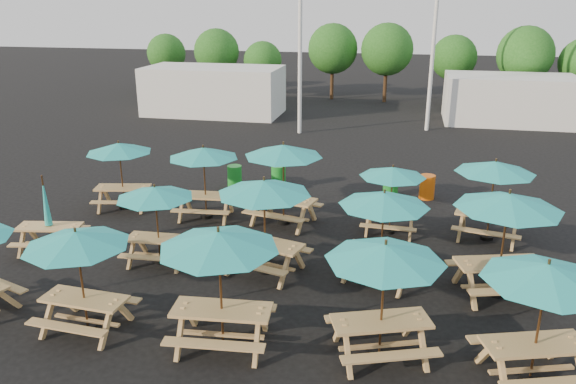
% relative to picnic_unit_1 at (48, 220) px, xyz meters
% --- Properties ---
extents(ground, '(120.00, 120.00, 0.00)m').
position_rel_picnic_unit_1_xyz_m(ground, '(6.06, 1.56, -0.90)').
color(ground, black).
rests_on(ground, ground).
extents(picnic_unit_1, '(1.95, 1.77, 2.18)m').
position_rel_picnic_unit_1_xyz_m(picnic_unit_1, '(0.00, 0.00, 0.00)').
color(picnic_unit_1, tan).
rests_on(picnic_unit_1, ground).
extents(picnic_unit_2, '(2.49, 2.49, 2.25)m').
position_rel_picnic_unit_1_xyz_m(picnic_unit_2, '(0.40, 3.46, 1.06)').
color(picnic_unit_2, tan).
rests_on(picnic_unit_2, ground).
extents(picnic_unit_3, '(2.26, 2.26, 2.26)m').
position_rel_picnic_unit_1_xyz_m(picnic_unit_3, '(3.08, -3.40, 1.07)').
color(picnic_unit_3, tan).
rests_on(picnic_unit_3, ground).
extents(picnic_unit_4, '(2.05, 2.05, 2.13)m').
position_rel_picnic_unit_1_xyz_m(picnic_unit_4, '(3.26, -0.10, 0.96)').
color(picnic_unit_4, tan).
rests_on(picnic_unit_4, ground).
extents(picnic_unit_5, '(2.35, 2.35, 2.33)m').
position_rel_picnic_unit_1_xyz_m(picnic_unit_5, '(3.37, 3.20, 1.12)').
color(picnic_unit_5, tan).
rests_on(picnic_unit_5, ground).
extents(picnic_unit_6, '(2.53, 2.53, 2.51)m').
position_rel_picnic_unit_1_xyz_m(picnic_unit_6, '(6.06, -3.36, 1.28)').
color(picnic_unit_6, tan).
rests_on(picnic_unit_6, ground).
extents(picnic_unit_7, '(2.86, 2.86, 2.49)m').
position_rel_picnic_unit_1_xyz_m(picnic_unit_7, '(6.12, -0.07, 1.26)').
color(picnic_unit_7, tan).
rests_on(picnic_unit_7, ground).
extents(picnic_unit_8, '(2.87, 2.87, 2.54)m').
position_rel_picnic_unit_1_xyz_m(picnic_unit_8, '(5.88, 3.23, 1.31)').
color(picnic_unit_8, tan).
rests_on(picnic_unit_8, ground).
extents(picnic_unit_9, '(2.89, 2.89, 2.41)m').
position_rel_picnic_unit_1_xyz_m(picnic_unit_9, '(9.17, -3.08, 1.20)').
color(picnic_unit_9, tan).
rests_on(picnic_unit_9, ground).
extents(picnic_unit_10, '(2.77, 2.77, 2.32)m').
position_rel_picnic_unit_1_xyz_m(picnic_unit_10, '(9.01, 0.07, 1.12)').
color(picnic_unit_10, tan).
rests_on(picnic_unit_10, ground).
extents(picnic_unit_11, '(2.03, 2.03, 2.06)m').
position_rel_picnic_unit_1_xyz_m(picnic_unit_11, '(9.13, 3.16, 0.90)').
color(picnic_unit_11, tan).
rests_on(picnic_unit_11, ground).
extents(picnic_unit_12, '(2.81, 2.81, 2.38)m').
position_rel_picnic_unit_1_xyz_m(picnic_unit_12, '(11.91, -3.27, 1.18)').
color(picnic_unit_12, tan).
rests_on(picnic_unit_12, ground).
extents(picnic_unit_13, '(2.96, 2.96, 2.56)m').
position_rel_picnic_unit_1_xyz_m(picnic_unit_13, '(11.75, -0.09, 1.33)').
color(picnic_unit_13, tan).
rests_on(picnic_unit_13, ground).
extents(picnic_unit_14, '(2.64, 2.64, 2.37)m').
position_rel_picnic_unit_1_xyz_m(picnic_unit_14, '(11.92, 3.26, 1.16)').
color(picnic_unit_14, tan).
rests_on(picnic_unit_14, ground).
extents(waste_bin_0, '(0.53, 0.53, 0.84)m').
position_rel_picnic_unit_1_xyz_m(waste_bin_0, '(3.39, 6.25, -0.47)').
color(waste_bin_0, '#198A27').
rests_on(waste_bin_0, ground).
extents(waste_bin_1, '(0.53, 0.53, 0.84)m').
position_rel_picnic_unit_1_xyz_m(waste_bin_1, '(4.97, 6.56, -0.47)').
color(waste_bin_1, '#198A27').
rests_on(waste_bin_1, ground).
extents(waste_bin_2, '(0.53, 0.53, 0.84)m').
position_rel_picnic_unit_1_xyz_m(waste_bin_2, '(9.04, 6.52, -0.47)').
color(waste_bin_2, '#198A27').
rests_on(waste_bin_2, ground).
extents(waste_bin_3, '(0.53, 0.53, 0.84)m').
position_rel_picnic_unit_1_xyz_m(waste_bin_3, '(10.29, 6.50, -0.47)').
color(waste_bin_3, '#D7580C').
rests_on(waste_bin_3, ground).
extents(mast_0, '(0.20, 0.20, 12.00)m').
position_rel_picnic_unit_1_xyz_m(mast_0, '(4.06, 15.56, 5.10)').
color(mast_0, silver).
rests_on(mast_0, ground).
extents(mast_1, '(0.20, 0.20, 12.00)m').
position_rel_picnic_unit_1_xyz_m(mast_1, '(10.56, 17.56, 5.10)').
color(mast_1, silver).
rests_on(mast_1, ground).
extents(event_tent_0, '(8.00, 4.00, 2.80)m').
position_rel_picnic_unit_1_xyz_m(event_tent_0, '(-1.94, 19.56, 0.50)').
color(event_tent_0, silver).
rests_on(event_tent_0, ground).
extents(event_tent_1, '(7.00, 4.00, 2.60)m').
position_rel_picnic_unit_1_xyz_m(event_tent_1, '(15.06, 20.56, 0.40)').
color(event_tent_1, silver).
rests_on(event_tent_1, ground).
extents(tree_0, '(2.80, 2.80, 4.24)m').
position_rel_picnic_unit_1_xyz_m(tree_0, '(-8.01, 26.81, 1.93)').
color(tree_0, '#382314').
rests_on(tree_0, ground).
extents(tree_1, '(3.11, 3.11, 4.72)m').
position_rel_picnic_unit_1_xyz_m(tree_1, '(-3.68, 25.46, 2.26)').
color(tree_1, '#382314').
rests_on(tree_1, ground).
extents(tree_2, '(2.59, 2.59, 3.93)m').
position_rel_picnic_unit_1_xyz_m(tree_2, '(-0.33, 25.22, 1.73)').
color(tree_2, '#382314').
rests_on(tree_2, ground).
extents(tree_3, '(3.36, 3.36, 5.09)m').
position_rel_picnic_unit_1_xyz_m(tree_3, '(4.31, 26.28, 2.51)').
color(tree_3, '#382314').
rests_on(tree_3, ground).
extents(tree_4, '(3.41, 3.41, 5.17)m').
position_rel_picnic_unit_1_xyz_m(tree_4, '(7.96, 25.82, 2.56)').
color(tree_4, '#382314').
rests_on(tree_4, ground).
extents(tree_5, '(2.94, 2.94, 4.45)m').
position_rel_picnic_unit_1_xyz_m(tree_5, '(12.28, 26.24, 2.08)').
color(tree_5, '#382314').
rests_on(tree_5, ground).
extents(tree_6, '(3.38, 3.38, 5.13)m').
position_rel_picnic_unit_1_xyz_m(tree_6, '(16.29, 24.46, 2.53)').
color(tree_6, '#382314').
rests_on(tree_6, ground).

